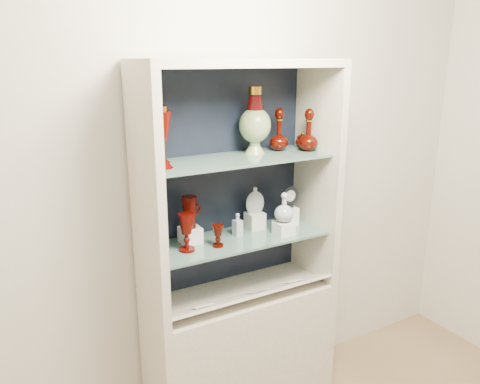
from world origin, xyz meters
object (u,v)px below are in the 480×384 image
ruby_goblet_tall (187,232)px  cameo_medallion (290,197)px  cobalt_goblet (156,237)px  lidded_bowl (303,140)px  ruby_decanter_b (309,129)px  ruby_goblet_small (218,236)px  flat_flask (255,200)px  ruby_decanter_a (279,127)px  clear_square_bottle (238,224)px  pedestal_lamp_left (159,136)px  ruby_pitcher (190,212)px  enamel_urn (255,120)px  pedestal_lamp_right (161,138)px  clear_round_decanter (284,208)px

ruby_goblet_tall → cameo_medallion: 0.65m
cobalt_goblet → cameo_medallion: cameo_medallion is taller
lidded_bowl → cobalt_goblet: lidded_bowl is taller
ruby_decanter_b → ruby_goblet_small: 0.73m
flat_flask → cameo_medallion: flat_flask is taller
ruby_goblet_tall → ruby_goblet_small: 0.16m
ruby_decanter_a → clear_square_bottle: size_ratio=2.04×
pedestal_lamp_left → clear_square_bottle: (0.39, -0.05, -0.49)m
ruby_goblet_tall → ruby_goblet_small: bearing=-10.1°
pedestal_lamp_left → cameo_medallion: bearing=-3.1°
pedestal_lamp_left → ruby_pitcher: bearing=-6.1°
ruby_decanter_b → ruby_goblet_tall: ruby_decanter_b is taller
pedestal_lamp_left → cobalt_goblet: (-0.07, -0.08, -0.45)m
lidded_bowl → ruby_goblet_small: 0.72m
cameo_medallion → ruby_decanter_a: bearing=160.3°
pedestal_lamp_left → enamel_urn: (0.51, -0.01, 0.04)m
cameo_medallion → flat_flask: bearing=169.1°
lidded_bowl → clear_square_bottle: bearing=-175.5°
ruby_decanter_b → ruby_decanter_a: bearing=146.4°
ruby_pitcher → clear_square_bottle: size_ratio=1.31×
enamel_urn → ruby_goblet_small: (-0.28, -0.11, -0.53)m
pedestal_lamp_right → clear_square_bottle: (0.42, 0.06, -0.49)m
ruby_decanter_b → clear_round_decanter: size_ratio=1.56×
pedestal_lamp_left → lidded_bowl: bearing=-0.8°
clear_square_bottle → ruby_decanter_b: bearing=-8.1°
cameo_medallion → pedestal_lamp_right: bearing=-174.9°
pedestal_lamp_left → pedestal_lamp_right: 0.11m
ruby_goblet_small → flat_flask: flat_flask is taller
ruby_goblet_small → ruby_pitcher: size_ratio=0.70×
ruby_goblet_small → cameo_medallion: 0.51m
pedestal_lamp_left → lidded_bowl: size_ratio=2.85×
clear_round_decanter → lidded_bowl: bearing=33.8°
ruby_decanter_a → cobalt_goblet: ruby_decanter_a is taller
ruby_pitcher → cameo_medallion: bearing=-12.3°
pedestal_lamp_right → clear_round_decanter: size_ratio=1.80×
ruby_pitcher → clear_square_bottle: bearing=-16.8°
ruby_decanter_a → ruby_pitcher: (-0.52, 0.00, -0.39)m
ruby_goblet_tall → ruby_pitcher: ruby_pitcher is taller
clear_round_decanter → cameo_medallion: bearing=44.5°
ruby_decanter_b → clear_square_bottle: ruby_decanter_b is taller
enamel_urn → ruby_pitcher: enamel_urn is taller
enamel_urn → clear_square_bottle: enamel_urn is taller
cobalt_goblet → ruby_goblet_small: (0.30, -0.05, -0.04)m
ruby_decanter_b → ruby_pitcher: 0.76m
enamel_urn → cobalt_goblet: enamel_urn is taller
pedestal_lamp_left → clear_round_decanter: 0.74m
cobalt_goblet → ruby_goblet_small: 0.30m
enamel_urn → cobalt_goblet: bearing=-173.3°
cameo_medallion → ruby_goblet_small: bearing=-169.3°
pedestal_lamp_right → cameo_medallion: bearing=4.8°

